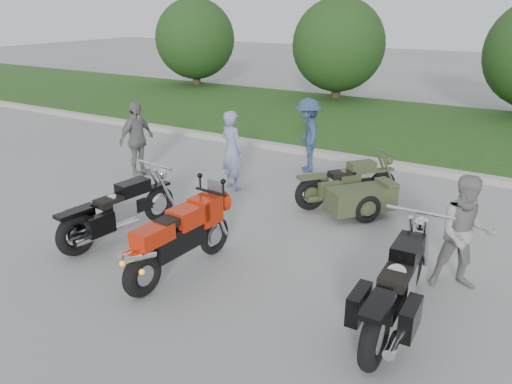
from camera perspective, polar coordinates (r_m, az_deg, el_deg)
The scene contains 13 objects.
ground at distance 8.07m, azimuth -8.04°, elevation -6.82°, with size 80.00×80.00×0.00m, color #9D9D98.
curb at distance 12.91m, azimuth 8.73°, elevation 4.15°, with size 60.00×0.30×0.15m, color #A4A19A.
grass_strip at distance 16.72m, azimuth 14.25°, elevation 7.54°, with size 60.00×8.00×0.14m, color #385A1F.
tree_far_left at distance 24.01m, azimuth -6.98°, elevation 16.98°, with size 3.60×3.60×4.00m.
tree_mid_left at distance 20.52m, azimuth 9.41°, elevation 16.25°, with size 3.60×3.60×4.00m.
sportbike_red at distance 7.21m, azimuth -8.91°, elevation -5.11°, with size 0.45×2.13×1.01m.
cruiser_left at distance 8.57m, azimuth -15.76°, elevation -2.33°, with size 0.52×2.35×0.91m.
cruiser_right at distance 6.26m, azimuth 15.72°, elevation -10.93°, with size 0.45×2.55×0.98m.
cruiser_sidecar at distance 9.48m, azimuth 11.08°, elevation -0.09°, with size 1.81×2.02×0.85m.
person_stripe at distance 10.44m, azimuth -2.75°, elevation 4.78°, with size 0.61×0.40×1.68m, color #7E83AC.
person_grey at distance 7.28m, azimuth 22.83°, elevation -4.41°, with size 0.79×0.62×1.63m, color gray.
person_denim at distance 11.65m, azimuth 5.91°, elevation 6.47°, with size 1.11×0.64×1.71m, color navy.
person_back at distance 11.59m, azimuth -13.47°, elevation 5.87°, with size 0.99×0.41×1.69m, color gray.
Camera 1 is at (4.59, -5.51, 3.70)m, focal length 35.00 mm.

